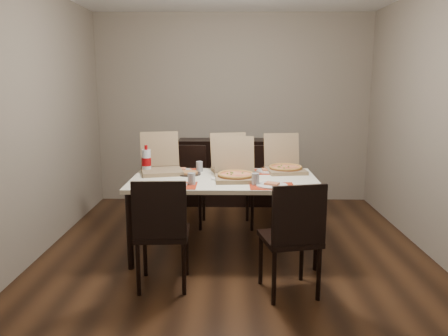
# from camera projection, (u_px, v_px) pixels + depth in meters

# --- Properties ---
(ground) EXTENTS (3.80, 4.00, 0.02)m
(ground) POSITION_uv_depth(u_px,v_px,m) (234.00, 252.00, 4.38)
(ground) COLOR #3C2312
(ground) RESTS_ON ground
(room_walls) EXTENTS (3.84, 4.02, 2.62)m
(room_walls) POSITION_uv_depth(u_px,v_px,m) (235.00, 76.00, 4.47)
(room_walls) COLOR gray
(room_walls) RESTS_ON ground
(sideboard) EXTENTS (1.50, 0.40, 0.90)m
(sideboard) POSITION_uv_depth(u_px,v_px,m) (233.00, 172.00, 6.04)
(sideboard) COLOR black
(sideboard) RESTS_ON ground
(dining_table) EXTENTS (1.80, 1.00, 0.75)m
(dining_table) POSITION_uv_depth(u_px,v_px,m) (224.00, 185.00, 4.26)
(dining_table) COLOR #EEE5C8
(dining_table) RESTS_ON ground
(chair_near_left) EXTENTS (0.44, 0.44, 0.93)m
(chair_near_left) POSITION_uv_depth(u_px,v_px,m) (162.00, 229.00, 3.49)
(chair_near_left) COLOR black
(chair_near_left) RESTS_ON ground
(chair_near_right) EXTENTS (0.50, 0.50, 0.93)m
(chair_near_right) POSITION_uv_depth(u_px,v_px,m) (293.00, 234.00, 3.37)
(chair_near_right) COLOR black
(chair_near_right) RESTS_ON ground
(chair_far_left) EXTENTS (0.44, 0.44, 0.93)m
(chair_far_left) POSITION_uv_depth(u_px,v_px,m) (187.00, 182.00, 5.17)
(chair_far_left) COLOR black
(chair_far_left) RESTS_ON ground
(chair_far_right) EXTENTS (0.47, 0.47, 0.93)m
(chair_far_right) POSITION_uv_depth(u_px,v_px,m) (264.00, 182.00, 5.16)
(chair_far_right) COLOR black
(chair_far_right) RESTS_ON ground
(setting_near_left) EXTENTS (0.47, 0.30, 0.11)m
(setting_near_left) POSITION_uv_depth(u_px,v_px,m) (177.00, 183.00, 3.94)
(setting_near_left) COLOR #AE230B
(setting_near_left) RESTS_ON dining_table
(setting_near_right) EXTENTS (0.49, 0.30, 0.11)m
(setting_near_right) POSITION_uv_depth(u_px,v_px,m) (268.00, 184.00, 3.92)
(setting_near_right) COLOR #AE230B
(setting_near_right) RESTS_ON dining_table
(setting_far_left) EXTENTS (0.49, 0.30, 0.11)m
(setting_far_left) POSITION_uv_depth(u_px,v_px,m) (183.00, 169.00, 4.57)
(setting_far_left) COLOR #AE230B
(setting_far_left) RESTS_ON dining_table
(setting_far_right) EXTENTS (0.52, 0.30, 0.11)m
(setting_far_right) POSITION_uv_depth(u_px,v_px,m) (263.00, 170.00, 4.54)
(setting_far_right) COLOR #AE230B
(setting_far_right) RESTS_ON dining_table
(napkin_loose) EXTENTS (0.16, 0.16, 0.02)m
(napkin_loose) POSITION_uv_depth(u_px,v_px,m) (219.00, 179.00, 4.17)
(napkin_loose) COLOR white
(napkin_loose) RESTS_ON dining_table
(pizza_box_center) EXTENTS (0.42, 0.46, 0.39)m
(pizza_box_center) POSITION_uv_depth(u_px,v_px,m) (236.00, 173.00, 4.18)
(pizza_box_center) COLOR #82694B
(pizza_box_center) RESTS_ON dining_table
(pizza_box_right) EXTENTS (0.43, 0.47, 0.38)m
(pizza_box_right) POSITION_uv_depth(u_px,v_px,m) (285.00, 166.00, 4.55)
(pizza_box_right) COLOR #82694B
(pizza_box_right) RESTS_ON dining_table
(pizza_box_left) EXTENTS (0.50, 0.53, 0.40)m
(pizza_box_left) POSITION_uv_depth(u_px,v_px,m) (161.00, 166.00, 4.51)
(pizza_box_left) COLOR #82694B
(pizza_box_left) RESTS_ON dining_table
(pizza_box_extra) EXTENTS (0.49, 0.52, 0.39)m
(pizza_box_extra) POSITION_uv_depth(u_px,v_px,m) (233.00, 167.00, 4.50)
(pizza_box_extra) COLOR #82694B
(pizza_box_extra) RESTS_ON dining_table
(faina_plate) EXTENTS (0.25, 0.25, 0.03)m
(faina_plate) POSITION_uv_depth(u_px,v_px,m) (189.00, 173.00, 4.41)
(faina_plate) COLOR black
(faina_plate) RESTS_ON dining_table
(dip_bowl) EXTENTS (0.12, 0.12, 0.02)m
(dip_bowl) POSITION_uv_depth(u_px,v_px,m) (227.00, 174.00, 4.38)
(dip_bowl) COLOR white
(dip_bowl) RESTS_ON dining_table
(soda_bottle) EXTENTS (0.10, 0.10, 0.29)m
(soda_bottle) POSITION_uv_depth(u_px,v_px,m) (146.00, 161.00, 4.48)
(soda_bottle) COLOR silver
(soda_bottle) RESTS_ON dining_table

